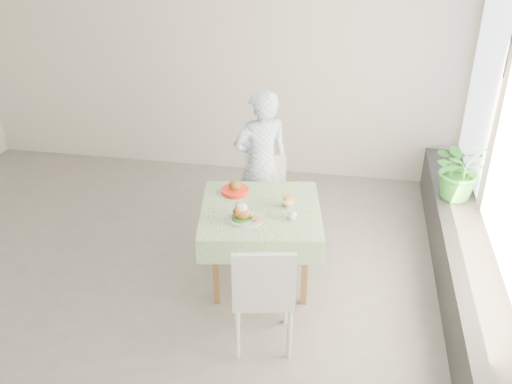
% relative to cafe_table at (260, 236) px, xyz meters
% --- Properties ---
extents(floor, '(6.00, 6.00, 0.00)m').
position_rel_cafe_table_xyz_m(floor, '(-0.98, -0.22, -0.46)').
color(floor, '#625F5D').
rests_on(floor, ground).
extents(wall_back, '(6.00, 0.02, 2.80)m').
position_rel_cafe_table_xyz_m(wall_back, '(-0.98, 2.28, 0.94)').
color(wall_back, beige).
rests_on(wall_back, ground).
extents(window_ledge, '(0.40, 4.80, 0.50)m').
position_rel_cafe_table_xyz_m(window_ledge, '(1.82, -0.22, -0.21)').
color(window_ledge, black).
rests_on(window_ledge, ground).
extents(cafe_table, '(1.20, 1.20, 0.74)m').
position_rel_cafe_table_xyz_m(cafe_table, '(0.00, 0.00, 0.00)').
color(cafe_table, brown).
rests_on(cafe_table, ground).
extents(chair_far, '(0.45, 0.45, 0.87)m').
position_rel_cafe_table_xyz_m(chair_far, '(-0.07, 0.65, -0.19)').
color(chair_far, white).
rests_on(chair_far, ground).
extents(chair_near, '(0.55, 0.55, 0.98)m').
position_rel_cafe_table_xyz_m(chair_near, '(0.16, -0.84, -0.16)').
color(chair_near, white).
rests_on(chair_near, ground).
extents(diner, '(0.68, 0.60, 1.57)m').
position_rel_cafe_table_xyz_m(diner, '(-0.13, 0.81, 0.32)').
color(diner, '#87ABD8').
rests_on(diner, ground).
extents(main_dish, '(0.31, 0.31, 0.16)m').
position_rel_cafe_table_xyz_m(main_dish, '(-0.11, -0.22, 0.33)').
color(main_dish, white).
rests_on(main_dish, cafe_table).
extents(juice_cup_orange, '(0.11, 0.11, 0.30)m').
position_rel_cafe_table_xyz_m(juice_cup_orange, '(0.23, 0.08, 0.35)').
color(juice_cup_orange, white).
rests_on(juice_cup_orange, cafe_table).
extents(juice_cup_lemonade, '(0.08, 0.08, 0.24)m').
position_rel_cafe_table_xyz_m(juice_cup_lemonade, '(0.29, -0.12, 0.34)').
color(juice_cup_lemonade, white).
rests_on(juice_cup_lemonade, cafe_table).
extents(second_dish, '(0.25, 0.25, 0.12)m').
position_rel_cafe_table_xyz_m(second_dish, '(-0.28, 0.25, 0.32)').
color(second_dish, red).
rests_on(second_dish, cafe_table).
extents(potted_plant, '(0.73, 0.68, 0.64)m').
position_rel_cafe_table_xyz_m(potted_plant, '(1.82, 0.99, 0.36)').
color(potted_plant, '#28782C').
rests_on(potted_plant, window_ledge).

